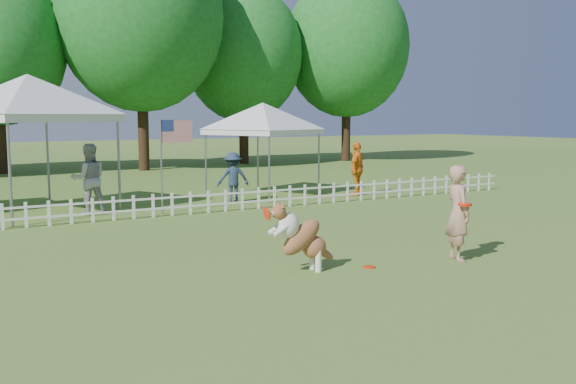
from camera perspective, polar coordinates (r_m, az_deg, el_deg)
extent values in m
plane|color=#396B22|center=(10.93, 6.44, -6.73)|extent=(120.00, 120.00, 0.00)
imported|color=tan|center=(11.68, 14.88, -1.82)|extent=(0.58, 0.71, 1.69)
cylinder|color=red|center=(10.98, 7.23, -6.63)|extent=(0.27, 0.27, 0.02)
imported|color=#A6A8AC|center=(17.38, -17.27, 1.10)|extent=(0.95, 0.77, 1.84)
imported|color=#213148|center=(18.99, -4.91, 1.30)|extent=(1.06, 0.75, 1.49)
imported|color=orange|center=(20.71, 6.14, 2.07)|extent=(1.07, 0.93, 1.73)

